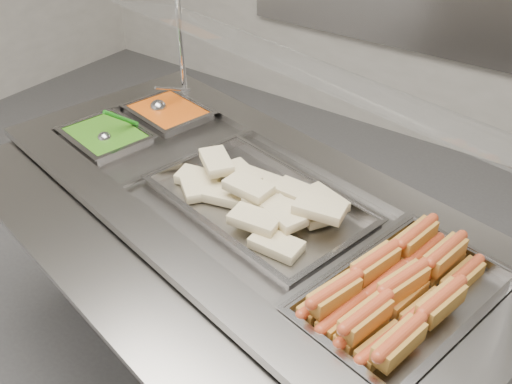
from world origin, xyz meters
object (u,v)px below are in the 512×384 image
Objects in this scene: steam_counter at (247,291)px; pan_hotdogs at (403,305)px; ladle at (159,107)px; sneeze_guard at (297,68)px; pan_wraps at (258,206)px; serving_spoon at (108,135)px.

pan_hotdogs reaches higher than steam_counter.
sneeze_guard is at bearing -4.65° from ladle.
pan_wraps is (0.01, -0.22, -0.37)m from sneeze_guard.
serving_spoon is at bearing 174.92° from pan_hotdogs.
sneeze_guard reaches higher than serving_spoon.
pan_wraps is (-0.53, 0.11, 0.01)m from pan_hotdogs.
pan_hotdogs is 0.54m from pan_wraps.
ladle is 1.14× the size of serving_spoon.
pan_hotdogs is 1.26m from ladle.
pan_hotdogs is (0.54, -0.33, -0.39)m from sneeze_guard.
pan_wraps is at bearing -86.62° from sneeze_guard.
sneeze_guard is 0.77m from serving_spoon.
pan_hotdogs is at bearing -5.08° from serving_spoon.
steam_counter is 0.72m from pan_hotdogs.
serving_spoon is (0.01, -0.28, 0.00)m from ladle.
sneeze_guard reaches higher than ladle.
pan_hotdogs is at bearing -31.25° from sneeze_guard.
ladle is at bearing 175.35° from sneeze_guard.
steam_counter is at bearing 168.03° from pan_hotdogs.
ladle reaches higher than steam_counter.
steam_counter is at bearing 1.72° from serving_spoon.
pan_hotdogs is at bearing -17.67° from ladle.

